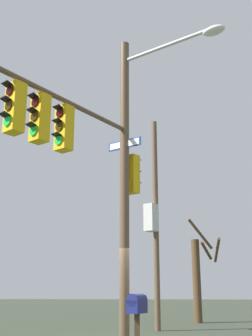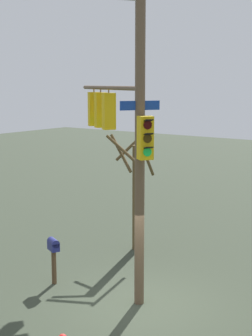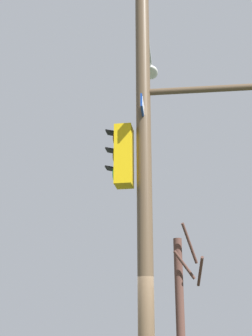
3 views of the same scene
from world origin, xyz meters
The scene contains 4 objects.
main_signal_pole_assembly centered at (1.10, -0.60, 4.87)m, with size 4.75×5.43×8.58m.
secondary_pole_assembly centered at (-4.52, 0.70, 3.98)m, with size 0.71×0.58×7.94m.
mailbox centered at (2.95, 0.27, 1.11)m, with size 0.50×0.40×1.41m.
bare_tree_across_street centered at (-8.03, 2.64, 2.00)m, with size 1.98×1.43×4.42m.
Camera 1 is at (11.35, 0.55, 1.56)m, focal length 45.08 mm.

